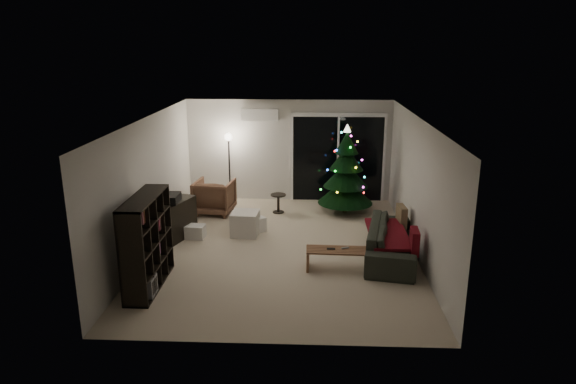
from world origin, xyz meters
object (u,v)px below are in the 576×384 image
(bookshelf, at_px, (135,242))
(media_cabinet, at_px, (170,221))
(christmas_tree, at_px, (346,169))
(sofa, at_px, (393,241))
(coffee_table, at_px, (339,259))
(armchair, at_px, (214,197))

(bookshelf, relative_size, media_cabinet, 1.20)
(christmas_tree, bearing_deg, sofa, -74.79)
(media_cabinet, bearing_deg, bookshelf, -71.22)
(media_cabinet, distance_m, sofa, 4.35)
(sofa, bearing_deg, media_cabinet, 91.83)
(bookshelf, distance_m, coffee_table, 3.44)
(media_cabinet, xyz_separation_m, christmas_tree, (3.59, 1.93, 0.64))
(bookshelf, height_order, christmas_tree, christmas_tree)
(armchair, bearing_deg, christmas_tree, -169.86)
(christmas_tree, bearing_deg, coffee_table, -95.36)
(bookshelf, distance_m, armchair, 3.80)
(bookshelf, bearing_deg, sofa, 2.28)
(bookshelf, xyz_separation_m, coffee_table, (3.30, 0.78, -0.57))
(sofa, height_order, christmas_tree, christmas_tree)
(bookshelf, bearing_deg, media_cabinet, 75.03)
(media_cabinet, xyz_separation_m, coffee_table, (3.30, -1.22, -0.21))
(media_cabinet, distance_m, christmas_tree, 4.13)
(sofa, relative_size, christmas_tree, 1.06)
(coffee_table, bearing_deg, sofa, 30.58)
(coffee_table, bearing_deg, bookshelf, -164.77)
(armchair, bearing_deg, coffee_table, 139.13)
(sofa, distance_m, coffee_table, 1.15)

